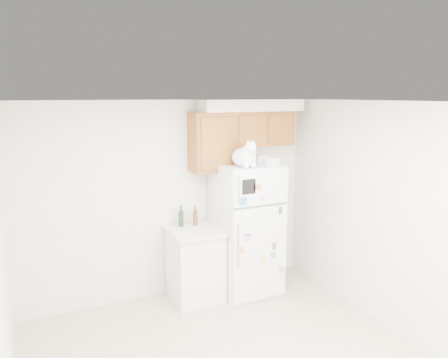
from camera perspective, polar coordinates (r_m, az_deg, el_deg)
room_shell at (r=3.96m, az=2.54°, el=-2.02°), size 3.84×4.04×2.52m
refrigerator at (r=5.69m, az=2.96°, el=-6.54°), size 0.76×0.78×1.70m
base_counter at (r=5.61m, az=-3.78°, el=-11.03°), size 0.64×0.64×0.92m
cat at (r=5.28m, az=2.84°, el=3.00°), size 0.34×0.49×0.35m
storage_box_back at (r=5.65m, az=4.87°, el=2.67°), size 0.20×0.15×0.10m
storage_box_front at (r=5.49m, az=6.35°, el=2.35°), size 0.18×0.15×0.09m
bottle_green at (r=5.54m, az=-5.64°, el=-4.81°), size 0.06×0.06×0.28m
bottle_amber at (r=5.58m, az=-3.77°, el=-4.77°), size 0.06×0.06×0.26m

